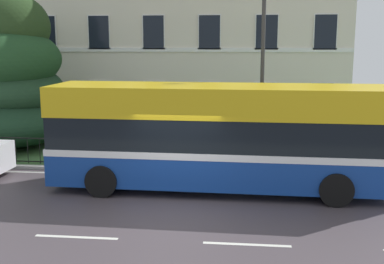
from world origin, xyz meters
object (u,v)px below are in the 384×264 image
object	(u,v)px
evergreen_tree	(12,85)
litter_bin	(191,146)
georgian_townhouse	(191,5)
street_lamp_post	(263,63)
single_decker_bus	(219,136)

from	to	relation	value
evergreen_tree	litter_bin	bearing A→B (deg)	-15.71
litter_bin	georgian_townhouse	bearing A→B (deg)	96.16
street_lamp_post	litter_bin	size ratio (longest dim) A/B	5.27
single_decker_bus	litter_bin	xyz separation A→B (m)	(-1.19, 2.86, -0.97)
single_decker_bus	street_lamp_post	xyz separation A→B (m)	(1.35, 2.64, 2.10)
georgian_townhouse	single_decker_bus	world-z (taller)	georgian_townhouse
georgian_townhouse	evergreen_tree	world-z (taller)	georgian_townhouse
georgian_townhouse	litter_bin	xyz separation A→B (m)	(1.10, -10.15, -5.76)
georgian_townhouse	street_lamp_post	xyz separation A→B (m)	(3.63, -10.37, -2.69)
single_decker_bus	litter_bin	bearing A→B (deg)	113.75
evergreen_tree	single_decker_bus	xyz separation A→B (m)	(9.06, -5.08, -1.01)
evergreen_tree	single_decker_bus	size ratio (longest dim) A/B	0.62
single_decker_bus	evergreen_tree	bearing A→B (deg)	151.98
georgian_townhouse	evergreen_tree	distance (m)	11.10
street_lamp_post	litter_bin	xyz separation A→B (m)	(-2.54, 0.23, -3.07)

